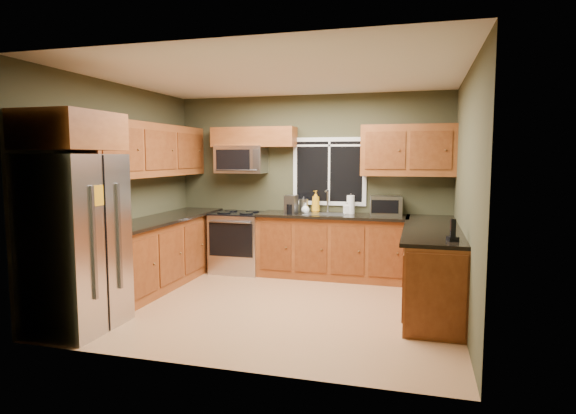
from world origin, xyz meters
The scene contains 29 objects.
floor centered at (0.00, 0.00, 0.00)m, with size 4.20×4.20×0.00m, color #AB764B.
ceiling centered at (0.00, 0.00, 2.70)m, with size 4.20×4.20×0.00m, color white.
back_wall centered at (0.00, 1.80, 1.35)m, with size 4.20×4.20×0.00m, color #3C3B25.
front_wall centered at (0.00, -1.80, 1.35)m, with size 4.20×4.20×0.00m, color #3C3B25.
left_wall centered at (-2.10, 0.00, 1.35)m, with size 3.60×3.60×0.00m, color #3C3B25.
right_wall centered at (2.10, 0.00, 1.35)m, with size 3.60×3.60×0.00m, color #3C3B25.
window centered at (0.30, 1.78, 1.55)m, with size 1.12×0.03×1.02m.
base_cabinets_left centered at (-1.80, 0.48, 0.45)m, with size 0.60×2.65×0.90m, color brown.
countertop_left centered at (-1.78, 0.48, 0.92)m, with size 0.65×2.65×0.04m, color black.
base_cabinets_back centered at (0.42, 1.50, 0.45)m, with size 2.17×0.60×0.90m, color brown.
countertop_back centered at (0.42, 1.48, 0.92)m, with size 2.17×0.65×0.04m, color black.
base_cabinets_peninsula centered at (1.80, 0.54, 0.45)m, with size 0.60×2.52×0.90m.
countertop_peninsula centered at (1.78, 0.55, 0.92)m, with size 0.65×2.50×0.04m, color black.
upper_cabinets_left centered at (-1.94, 0.48, 1.86)m, with size 0.33×2.65×0.72m, color brown.
upper_cabinets_back_left centered at (-0.85, 1.64, 2.07)m, with size 1.30×0.33×0.30m, color brown.
upper_cabinets_back_right centered at (1.45, 1.64, 1.86)m, with size 1.30×0.33×0.72m, color brown.
upper_cabinet_over_fridge centered at (-1.74, -1.30, 2.03)m, with size 0.72×0.90×0.38m, color brown.
refrigerator centered at (-1.74, -1.30, 0.90)m, with size 0.74×0.90×1.80m.
range centered at (-1.05, 1.47, 0.47)m, with size 0.76×0.69×0.94m.
microwave centered at (-1.05, 1.61, 1.73)m, with size 0.76×0.41×0.42m.
sink centered at (0.30, 1.49, 0.95)m, with size 0.60×0.42×0.36m.
toaster_oven centered at (1.16, 1.58, 1.08)m, with size 0.48×0.39×0.27m.
coffee_maker centered at (-0.19, 1.40, 1.07)m, with size 0.17×0.23×0.27m.
kettle centered at (-0.05, 1.59, 1.05)m, with size 0.14×0.14×0.25m.
paper_towel_roll centered at (0.65, 1.64, 1.07)m, with size 0.14×0.14×0.30m.
soap_bottle_a centered at (0.12, 1.66, 1.10)m, with size 0.13×0.13×0.33m, color orange.
soap_bottle_b centered at (0.59, 1.60, 1.03)m, with size 0.08×0.08×0.17m, color white.
soap_bottle_c centered at (0.00, 1.50, 1.02)m, with size 0.12×0.12×0.15m, color white.
cordless_phone centered at (1.96, -0.40, 1.01)m, with size 0.13×0.13×0.22m.
Camera 1 is at (1.63, -5.38, 1.77)m, focal length 30.00 mm.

